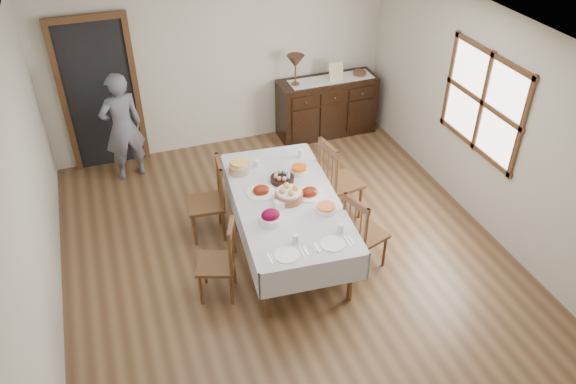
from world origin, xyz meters
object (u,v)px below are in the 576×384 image
object	(u,v)px
chair_left_near	(221,260)
chair_left_far	(210,199)
dining_table	(286,205)
chair_right_near	(362,232)
table_lamp	(295,62)
person	(122,124)
sideboard	(327,106)
chair_right_far	(337,180)

from	to	relation	value
chair_left_near	chair_left_far	world-z (taller)	chair_left_far
chair_left_near	dining_table	bearing A→B (deg)	136.21
chair_right_near	table_lamp	world-z (taller)	table_lamp
table_lamp	person	bearing A→B (deg)	-175.79
chair_left_near	chair_right_near	bearing A→B (deg)	106.85
chair_left_far	sideboard	xyz separation A→B (m)	(2.29, 1.87, -0.06)
chair_right_far	dining_table	bearing A→B (deg)	109.71
chair_right_near	person	xyz separation A→B (m)	(-2.24, 2.78, 0.33)
chair_right_near	chair_right_far	xyz separation A→B (m)	(0.12, 0.96, 0.06)
chair_right_far	chair_left_near	bearing A→B (deg)	108.65
dining_table	chair_left_near	size ratio (longest dim) A/B	2.43
chair_left_near	chair_right_near	world-z (taller)	chair_right_near
chair_right_far	person	size ratio (longest dim) A/B	0.66
dining_table	chair_left_near	bearing A→B (deg)	-149.16
sideboard	person	world-z (taller)	person
dining_table	chair_right_near	world-z (taller)	chair_right_near
dining_table	table_lamp	xyz separation A→B (m)	(1.01, 2.45, 0.60)
sideboard	person	size ratio (longest dim) A/B	0.92
chair_left_near	chair_right_far	bearing A→B (deg)	137.22
chair_right_near	person	distance (m)	3.59
dining_table	chair_left_far	distance (m)	0.97
person	table_lamp	bearing A→B (deg)	169.35
dining_table	chair_left_far	size ratio (longest dim) A/B	2.25
dining_table	chair_right_near	xyz separation A→B (m)	(0.70, -0.52, -0.18)
chair_left_near	person	bearing A→B (deg)	-145.97
chair_right_far	table_lamp	world-z (taller)	table_lamp
chair_left_near	chair_left_far	xyz separation A→B (m)	(0.13, 1.04, 0.04)
chair_right_far	person	world-z (taller)	person
chair_right_near	chair_right_far	world-z (taller)	chair_right_far
chair_right_near	sideboard	bearing A→B (deg)	-33.17
chair_right_far	person	xyz separation A→B (m)	(-2.36, 1.82, 0.28)
chair_left_far	chair_right_far	distance (m)	1.58
chair_left_far	sideboard	bearing A→B (deg)	135.04
sideboard	chair_right_far	bearing A→B (deg)	-109.54
sideboard	chair_left_far	bearing A→B (deg)	-140.81
chair_right_far	sideboard	distance (m)	2.17
chair_right_far	chair_left_far	bearing A→B (deg)	75.40
chair_right_far	sideboard	world-z (taller)	chair_right_far
dining_table	chair_right_near	bearing A→B (deg)	-31.64
table_lamp	chair_right_far	bearing A→B (deg)	-95.30
dining_table	person	size ratio (longest dim) A/B	1.40
chair_left_far	chair_right_far	xyz separation A→B (m)	(1.57, -0.17, 0.03)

